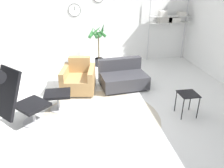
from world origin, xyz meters
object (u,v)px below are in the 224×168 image
lounge_chair (12,93)px  couch_low (123,77)px  potted_plant (98,45)px  ottoman (58,96)px  shelf_unit (169,19)px  armchair_red (79,80)px  side_table (188,97)px

lounge_chair → couch_low: (2.25, 1.56, -0.50)m
lounge_chair → potted_plant: bearing=107.3°
ottoman → shelf_unit: bearing=38.8°
lounge_chair → shelf_unit: size_ratio=0.62×
ottoman → couch_low: (1.58, 0.92, -0.06)m
armchair_red → couch_low: armchair_red is taller
couch_low → potted_plant: bearing=-81.2°
lounge_chair → side_table: size_ratio=2.67×
ottoman → shelf_unit: (3.51, 2.82, 1.11)m
side_table → lounge_chair: bearing=-179.8°
armchair_red → potted_plant: potted_plant is taller
lounge_chair → ottoman: bearing=90.0°
ottoman → side_table: bearing=-13.7°
ottoman → side_table: side_table is taller
lounge_chair → side_table: bearing=46.4°
couch_low → potted_plant: potted_plant is taller
side_table → potted_plant: (-1.46, 3.24, 0.27)m
couch_low → side_table: couch_low is taller
lounge_chair → side_table: (3.25, 0.01, -0.34)m
ottoman → armchair_red: bearing=61.7°
ottoman → armchair_red: armchair_red is taller
ottoman → shelf_unit: shelf_unit is taller
couch_low → ottoman: bearing=23.9°
ottoman → lounge_chair: bearing=-136.2°
lounge_chair → shelf_unit: (4.17, 3.46, 0.67)m
lounge_chair → shelf_unit: shelf_unit is taller
lounge_chair → ottoman: (0.67, 0.64, -0.45)m
couch_low → side_table: bearing=116.8°
couch_low → shelf_unit: size_ratio=0.59×
side_table → shelf_unit: 3.71m
armchair_red → side_table: bearing=154.2°
ottoman → potted_plant: (1.13, 2.61, 0.39)m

